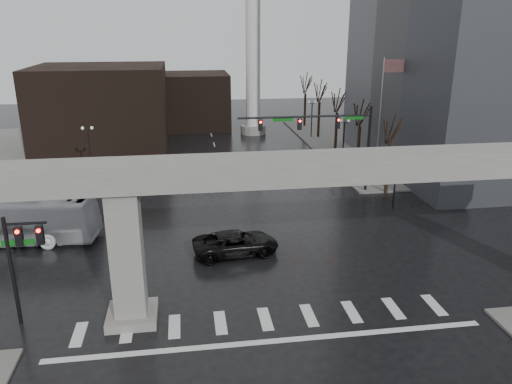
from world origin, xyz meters
TOP-DOWN VIEW (x-y plane):
  - ground at (0.00, 0.00)m, footprint 160.00×160.00m
  - sidewalk_ne at (26.00, 36.00)m, footprint 28.00×36.00m
  - elevated_guideway at (1.26, 0.00)m, footprint 48.00×2.60m
  - building_far_left at (-14.00, 42.00)m, footprint 16.00×14.00m
  - building_far_mid at (-2.00, 52.00)m, footprint 10.00×10.00m
  - smokestack at (6.00, 46.00)m, footprint 3.60×3.60m
  - signal_mast_arm at (8.99, 18.80)m, footprint 12.12×0.43m
  - signal_left_pole at (-12.25, 0.50)m, footprint 2.30×0.30m
  - flagpole_assembly at (15.29, 22.00)m, footprint 2.06×0.12m
  - lamp_right_0 at (13.50, 14.00)m, footprint 1.22×0.32m
  - lamp_right_1 at (13.50, 28.00)m, footprint 1.22×0.32m
  - lamp_right_2 at (13.50, 42.00)m, footprint 1.22×0.32m
  - lamp_left_0 at (-13.50, 14.00)m, footprint 1.22×0.32m
  - lamp_left_1 at (-13.50, 28.00)m, footprint 1.22×0.32m
  - lamp_left_2 at (-13.50, 42.00)m, footprint 1.22×0.32m
  - tree_right_0 at (14.53, 18.02)m, footprint 1.09×1.58m
  - tree_right_1 at (14.53, 26.02)m, footprint 1.09×1.61m
  - tree_right_2 at (14.53, 34.02)m, footprint 1.10×1.63m
  - tree_right_3 at (14.53, 42.02)m, footprint 1.11×1.66m
  - tree_right_4 at (14.53, 50.02)m, footprint 1.12×1.69m
  - pickup_truck at (-0.69, 7.10)m, footprint 6.10×3.42m
  - city_bus at (-16.85, 11.55)m, footprint 13.33×4.56m

SIDE VIEW (x-z plane):
  - ground at x=0.00m, z-range 0.00..0.00m
  - sidewalk_ne at x=26.00m, z-range 0.00..0.15m
  - pickup_truck at x=-0.69m, z-range 0.00..1.61m
  - city_bus at x=-16.85m, z-range 0.00..3.64m
  - tree_right_0 at x=14.53m, z-range -0.97..6.54m
  - tree_right_1 at x=14.53m, z-range -0.99..6.69m
  - tree_right_2 at x=14.53m, z-range -1.01..6.84m
  - tree_right_3 at x=14.53m, z-range -1.03..6.99m
  - tree_right_4 at x=14.53m, z-range -1.05..7.14m
  - lamp_right_0 at x=13.50m, z-range 0.92..6.03m
  - lamp_right_1 at x=13.50m, z-range 0.92..6.03m
  - lamp_right_2 at x=13.50m, z-range 0.92..6.03m
  - lamp_left_0 at x=-13.50m, z-range 0.92..6.03m
  - lamp_left_1 at x=-13.50m, z-range 0.92..6.03m
  - lamp_left_2 at x=-13.50m, z-range 0.92..6.03m
  - building_far_mid at x=-2.00m, z-range 0.00..8.00m
  - signal_left_pole at x=-12.25m, z-range 1.07..7.07m
  - building_far_left at x=-14.00m, z-range 0.00..10.00m
  - signal_mast_arm at x=8.99m, z-range 1.83..9.83m
  - elevated_guideway at x=1.26m, z-range 2.53..11.23m
  - flagpole_assembly at x=15.29m, z-range 1.53..13.53m
  - smokestack at x=6.00m, z-range -1.65..28.35m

